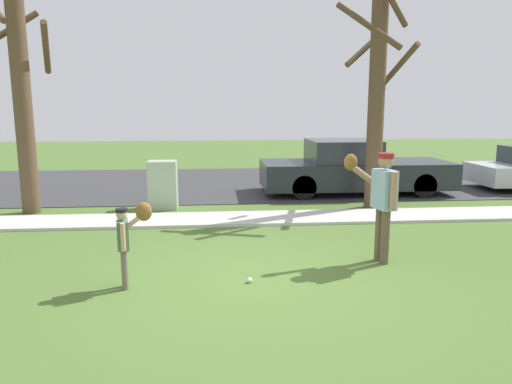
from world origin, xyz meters
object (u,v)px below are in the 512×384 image
object	(u,v)px
baseball	(250,280)
street_tree_near	(377,93)
person_child	(128,234)
utility_cabinet	(163,185)
person_adult	(381,195)
parked_pickup_dark	(353,169)
street_tree_far	(21,79)

from	to	relation	value
baseball	street_tree_near	xyz separation A→B (m)	(3.31, 4.71, 2.67)
person_child	utility_cabinet	world-z (taller)	utility_cabinet
baseball	utility_cabinet	xyz separation A→B (m)	(-1.70, 5.03, 0.53)
person_adult	utility_cabinet	size ratio (longest dim) A/B	1.50
parked_pickup_dark	street_tree_near	bearing A→B (deg)	-91.63
person_adult	parked_pickup_dark	size ratio (longest dim) A/B	0.33
utility_cabinet	street_tree_far	distance (m)	3.84
utility_cabinet	person_adult	bearing A→B (deg)	-48.68
person_adult	baseball	bearing A→B (deg)	7.88
baseball	utility_cabinet	distance (m)	5.33
person_adult	utility_cabinet	distance (m)	5.75
utility_cabinet	street_tree_far	xyz separation A→B (m)	(-2.97, -0.21, 2.42)
person_child	street_tree_near	distance (m)	7.10
person_child	baseball	distance (m)	1.77
person_adult	baseball	world-z (taller)	person_adult
person_adult	street_tree_far	size ratio (longest dim) A/B	0.30
street_tree_near	parked_pickup_dark	world-z (taller)	street_tree_near
person_adult	street_tree_near	bearing A→B (deg)	-118.51
person_adult	utility_cabinet	bearing A→B (deg)	-60.09
person_adult	person_child	xyz separation A→B (m)	(-3.71, -0.73, -0.34)
person_adult	street_tree_far	xyz separation A→B (m)	(-6.75, 4.09, 1.92)
person_adult	parked_pickup_dark	distance (m)	6.03
street_tree_near	street_tree_far	bearing A→B (deg)	179.19
street_tree_far	parked_pickup_dark	xyz separation A→B (m)	(8.03, 1.79, -2.31)
utility_cabinet	parked_pickup_dark	size ratio (longest dim) A/B	0.22
street_tree_near	parked_pickup_dark	size ratio (longest dim) A/B	0.98
person_child	street_tree_near	world-z (taller)	street_tree_near
baseball	parked_pickup_dark	xyz separation A→B (m)	(3.36, 6.61, 0.64)
baseball	street_tree_near	distance (m)	6.34
baseball	utility_cabinet	bearing A→B (deg)	108.63
street_tree_far	baseball	bearing A→B (deg)	-45.92
person_child	baseball	size ratio (longest dim) A/B	15.27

